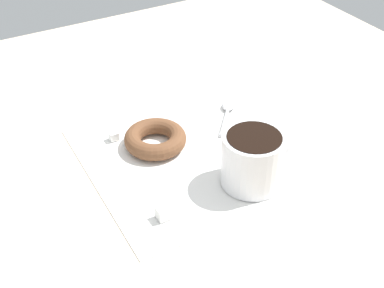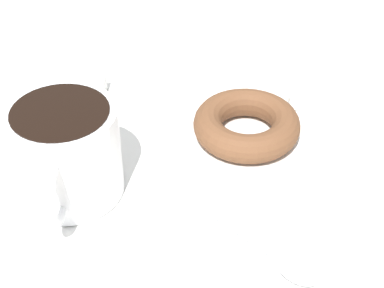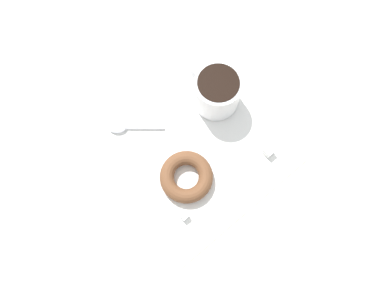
{
  "view_description": "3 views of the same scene",
  "coord_description": "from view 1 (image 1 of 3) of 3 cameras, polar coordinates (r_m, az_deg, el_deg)",
  "views": [
    {
      "loc": [
        35.23,
        56.85,
        52.62
      ],
      "look_at": [
        1.7,
        -2.12,
        2.3
      ],
      "focal_mm": 50.0,
      "sensor_mm": 36.0,
      "label": 1
    },
    {
      "loc": [
        -42.92,
        -5.07,
        38.19
      ],
      "look_at": [
        1.7,
        -2.12,
        2.3
      ],
      "focal_mm": 60.0,
      "sensor_mm": 36.0,
      "label": 2
    },
    {
      "loc": [
        17.11,
        -15.4,
        71.34
      ],
      "look_at": [
        1.7,
        -2.12,
        2.3
      ],
      "focal_mm": 35.0,
      "sensor_mm": 36.0,
      "label": 3
    }
  ],
  "objects": [
    {
      "name": "ground_plane",
      "position": [
        0.86,
        1.69,
        -2.17
      ],
      "size": [
        120.0,
        120.0,
        2.0
      ],
      "primitive_type": "cube",
      "color": "beige"
    },
    {
      "name": "napkin",
      "position": [
        0.86,
        -0.0,
        -1.15
      ],
      "size": [
        33.48,
        33.48,
        0.3
      ],
      "primitive_type": "cube",
      "rotation": [
        0.0,
        0.0,
        -0.02
      ],
      "color": "white",
      "rests_on": "ground_plane"
    },
    {
      "name": "coffee_cup",
      "position": [
        0.78,
        6.59,
        -1.55
      ],
      "size": [
        12.36,
        9.15,
        8.26
      ],
      "color": "white",
      "rests_on": "napkin"
    },
    {
      "name": "donut",
      "position": [
        0.87,
        -3.94,
        0.56
      ],
      "size": [
        10.16,
        10.16,
        2.75
      ],
      "primitive_type": "torus",
      "color": "brown",
      "rests_on": "napkin"
    },
    {
      "name": "spoon",
      "position": [
        0.96,
        3.82,
        3.72
      ],
      "size": [
        8.47,
        9.39,
        0.9
      ],
      "color": "silver",
      "rests_on": "napkin"
    },
    {
      "name": "sugar_cube",
      "position": [
        0.74,
        -3.1,
        -7.38
      ],
      "size": [
        1.74,
        1.74,
        1.74
      ],
      "primitive_type": "cube",
      "color": "white",
      "rests_on": "napkin"
    },
    {
      "name": "sugar_cube_extra",
      "position": [
        0.89,
        -8.36,
        0.87
      ],
      "size": [
        1.4,
        1.4,
        1.4
      ],
      "primitive_type": "cube",
      "color": "white",
      "rests_on": "napkin"
    }
  ]
}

